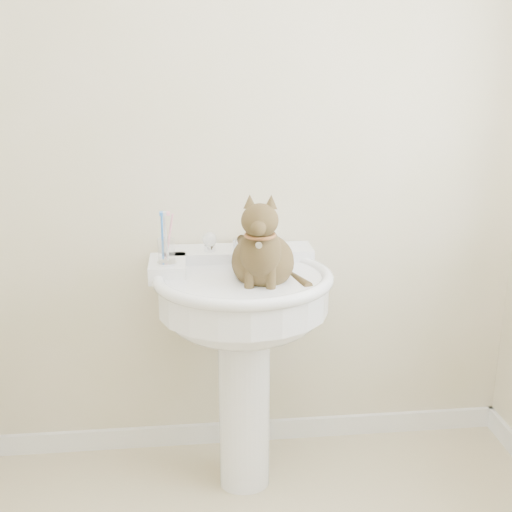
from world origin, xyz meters
name	(u,v)px	position (x,y,z in m)	size (l,w,h in m)	color
wall_back	(248,152)	(0.00, 1.10, 1.25)	(2.20, 0.00, 2.50)	beige
baseboard_back	(249,431)	(0.00, 1.09, 0.04)	(2.20, 0.02, 0.09)	white
pedestal_sink	(243,316)	(-0.05, 0.81, 0.70)	(0.65, 0.64, 0.90)	white
faucet	(239,241)	(-0.05, 0.97, 0.94)	(0.28, 0.12, 0.14)	silver
soap_bar	(250,241)	(0.00, 1.06, 0.91)	(0.09, 0.06, 0.03)	gold
toothbrush_cup	(166,251)	(-0.31, 0.85, 0.95)	(0.07, 0.07, 0.19)	silver
cat	(263,255)	(0.02, 0.76, 0.95)	(0.24, 0.30, 0.44)	brown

